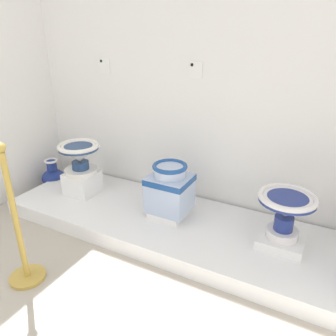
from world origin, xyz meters
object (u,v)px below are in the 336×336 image
(antique_toilet_leftmost, at_px, (170,187))
(info_placard_second, at_px, (196,70))
(antique_toilet_slender_white, at_px, (286,207))
(plinth_block_slender_white, at_px, (281,241))
(plinth_block_central_ornate, at_px, (82,183))
(decorative_vase_spare, at_px, (53,176))
(info_placard_first, at_px, (105,66))
(antique_toilet_central_ornate, at_px, (79,154))
(plinth_block_leftmost, at_px, (170,212))
(stanchion_post_near_left, at_px, (20,242))

(antique_toilet_leftmost, xyz_separation_m, info_placard_second, (0.02, 0.42, 0.92))
(antique_toilet_leftmost, bearing_deg, antique_toilet_slender_white, -0.28)
(plinth_block_slender_white, xyz_separation_m, info_placard_second, (-0.92, 0.43, 1.15))
(plinth_block_central_ornate, distance_m, decorative_vase_spare, 0.57)
(info_placard_first, bearing_deg, plinth_block_central_ornate, -91.48)
(info_placard_first, height_order, decorative_vase_spare, info_placard_first)
(antique_toilet_central_ornate, bearing_deg, plinth_block_leftmost, 2.26)
(plinth_block_leftmost, distance_m, stanchion_post_near_left, 1.22)
(plinth_block_central_ornate, distance_m, stanchion_post_near_left, 1.08)
(antique_toilet_slender_white, distance_m, info_placard_second, 1.33)
(antique_toilet_slender_white, xyz_separation_m, stanchion_post_near_left, (-1.54, -1.05, -0.15))
(info_placard_second, bearing_deg, antique_toilet_slender_white, -24.93)
(stanchion_post_near_left, bearing_deg, plinth_block_slender_white, 34.38)
(info_placard_first, bearing_deg, decorative_vase_spare, -149.32)
(antique_toilet_central_ornate, relative_size, antique_toilet_slender_white, 0.94)
(antique_toilet_leftmost, height_order, info_placard_second, info_placard_second)
(plinth_block_central_ornate, distance_m, plinth_block_slender_white, 1.90)
(plinth_block_central_ornate, bearing_deg, antique_toilet_leftmost, 2.26)
(info_placard_first, xyz_separation_m, decorative_vase_spare, (-0.56, -0.33, -1.17))
(info_placard_first, relative_size, info_placard_second, 1.05)
(plinth_block_central_ornate, height_order, info_placard_second, info_placard_second)
(plinth_block_slender_white, height_order, info_placard_first, info_placard_first)
(stanchion_post_near_left, bearing_deg, antique_toilet_central_ornate, 109.71)
(plinth_block_slender_white, xyz_separation_m, stanchion_post_near_left, (-1.54, -1.05, 0.14))
(plinth_block_leftmost, xyz_separation_m, decorative_vase_spare, (-1.50, 0.09, -0.02))
(info_placard_first, bearing_deg, info_placard_second, -0.00)
(plinth_block_leftmost, bearing_deg, info_placard_first, 155.74)
(info_placard_first, bearing_deg, stanchion_post_near_left, -76.60)
(plinth_block_central_ornate, relative_size, decorative_vase_spare, 0.85)
(info_placard_first, xyz_separation_m, stanchion_post_near_left, (0.35, -1.48, -1.00))
(antique_toilet_leftmost, bearing_deg, decorative_vase_spare, 176.47)
(antique_toilet_central_ornate, relative_size, info_placard_first, 2.67)
(plinth_block_leftmost, height_order, antique_toilet_slender_white, antique_toilet_slender_white)
(antique_toilet_central_ornate, height_order, antique_toilet_slender_white, antique_toilet_central_ornate)
(antique_toilet_central_ornate, xyz_separation_m, plinth_block_slender_white, (1.90, 0.03, -0.37))
(antique_toilet_leftmost, distance_m, stanchion_post_near_left, 1.21)
(plinth_block_central_ornate, xyz_separation_m, info_placard_first, (0.01, 0.46, 1.07))
(antique_toilet_leftmost, distance_m, decorative_vase_spare, 1.53)
(plinth_block_central_ornate, xyz_separation_m, decorative_vase_spare, (-0.55, 0.13, -0.10))
(info_placard_first, bearing_deg, antique_toilet_slender_white, -12.80)
(plinth_block_central_ornate, relative_size, antique_toilet_slender_white, 0.69)
(antique_toilet_slender_white, xyz_separation_m, info_placard_first, (-1.89, 0.43, 0.85))
(info_placard_first, distance_m, stanchion_post_near_left, 1.82)
(plinth_block_slender_white, distance_m, antique_toilet_slender_white, 0.29)
(plinth_block_leftmost, bearing_deg, decorative_vase_spare, 176.47)
(plinth_block_central_ornate, relative_size, info_placard_first, 1.97)
(stanchion_post_near_left, bearing_deg, plinth_block_leftmost, 60.81)
(decorative_vase_spare, relative_size, stanchion_post_near_left, 0.33)
(antique_toilet_leftmost, xyz_separation_m, antique_toilet_slender_white, (0.95, -0.00, 0.06))
(plinth_block_leftmost, xyz_separation_m, plinth_block_slender_white, (0.95, -0.00, 0.01))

